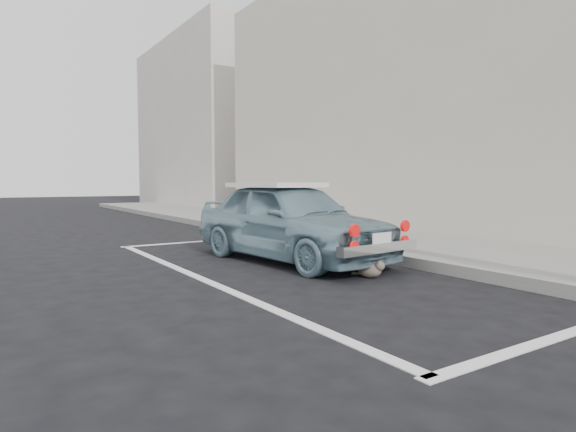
# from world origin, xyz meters

# --- Properties ---
(ground) EXTENTS (80.00, 80.00, 0.00)m
(ground) POSITION_xyz_m (0.00, 0.00, 0.00)
(ground) COLOR black
(ground) RESTS_ON ground
(sidewalk) EXTENTS (2.80, 40.00, 0.15)m
(sidewalk) POSITION_xyz_m (3.20, 2.00, 0.07)
(sidewalk) COLOR slate
(sidewalk) RESTS_ON ground
(shop_building) EXTENTS (3.50, 18.00, 7.00)m
(shop_building) POSITION_xyz_m (6.33, 4.00, 3.49)
(shop_building) COLOR beige
(shop_building) RESTS_ON ground
(building_far) EXTENTS (3.50, 10.00, 8.00)m
(building_far) POSITION_xyz_m (6.35, 20.00, 4.00)
(building_far) COLOR beige
(building_far) RESTS_ON ground
(pline_rear) EXTENTS (3.00, 0.12, 0.01)m
(pline_rear) POSITION_xyz_m (0.50, -0.50, 0.00)
(pline_rear) COLOR silver
(pline_rear) RESTS_ON ground
(pline_front) EXTENTS (3.00, 0.12, 0.01)m
(pline_front) POSITION_xyz_m (0.50, 6.50, 0.00)
(pline_front) COLOR silver
(pline_front) RESTS_ON ground
(pline_side) EXTENTS (0.12, 7.00, 0.01)m
(pline_side) POSITION_xyz_m (-0.90, 3.00, 0.00)
(pline_side) COLOR silver
(pline_side) RESTS_ON ground
(retro_coupe) EXTENTS (1.78, 3.66, 1.20)m
(retro_coupe) POSITION_xyz_m (0.77, 3.61, 0.61)
(retro_coupe) COLOR #6C8D9C
(retro_coupe) RESTS_ON ground
(cat) EXTENTS (0.30, 0.43, 0.24)m
(cat) POSITION_xyz_m (0.88, 1.97, 0.11)
(cat) COLOR #706355
(cat) RESTS_ON ground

